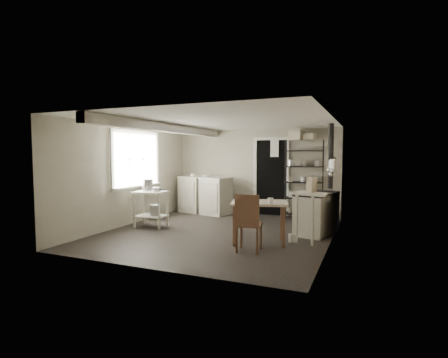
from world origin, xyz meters
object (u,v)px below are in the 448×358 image
at_px(work_table, 259,222).
at_px(chair, 249,223).
at_px(shelf_rack, 303,181).
at_px(prep_table, 151,209).
at_px(stove, 317,212).
at_px(base_cabinets, 205,196).
at_px(flour_sack, 308,210).
at_px(stockpot, 147,185).

xyz_separation_m(work_table, chair, (0.01, -0.59, 0.10)).
bearing_deg(shelf_rack, work_table, -112.90).
relative_size(prep_table, work_table, 0.80).
xyz_separation_m(prep_table, stove, (3.51, 0.78, 0.04)).
height_order(base_cabinets, work_table, base_cabinets).
bearing_deg(prep_table, work_table, -8.43).
bearing_deg(shelf_rack, flour_sack, -66.22).
bearing_deg(base_cabinets, chair, -40.77).
bearing_deg(work_table, chair, -89.01).
xyz_separation_m(stove, chair, (-0.86, -1.76, 0.04)).
relative_size(base_cabinets, flour_sack, 3.06).
relative_size(chair, flour_sack, 1.96).
relative_size(base_cabinets, work_table, 1.52).
relative_size(prep_table, stockpot, 3.10).
relative_size(shelf_rack, stove, 1.84).
bearing_deg(stockpot, flour_sack, 33.08).
height_order(base_cabinets, chair, chair).
height_order(base_cabinets, flour_sack, base_cabinets).
bearing_deg(stove, prep_table, -153.40).
bearing_deg(chair, prep_table, 152.60).
bearing_deg(prep_table, base_cabinets, 82.09).
relative_size(stockpot, flour_sack, 0.52).
xyz_separation_m(shelf_rack, work_table, (-0.32, -2.79, -0.57)).
xyz_separation_m(stockpot, chair, (2.79, -1.07, -0.45)).
xyz_separation_m(shelf_rack, chair, (-0.30, -3.38, -0.46)).
relative_size(prep_table, stove, 0.75).
distance_m(base_cabinets, flour_sack, 2.82).
xyz_separation_m(stockpot, flour_sack, (3.26, 2.12, -0.70)).
bearing_deg(prep_table, chair, -20.38).
height_order(shelf_rack, chair, shelf_rack).
distance_m(stove, flour_sack, 1.50).
bearing_deg(flour_sack, base_cabinets, -178.59).
relative_size(prep_table, chair, 0.82).
xyz_separation_m(base_cabinets, work_table, (2.33, -2.53, -0.08)).
height_order(stockpot, shelf_rack, shelf_rack).
bearing_deg(base_cabinets, flour_sack, 13.73).
bearing_deg(shelf_rack, prep_table, -157.28).
distance_m(stockpot, stove, 3.75).
distance_m(shelf_rack, work_table, 2.87).
bearing_deg(flour_sack, work_table, -100.44).
bearing_deg(chair, shelf_rack, 77.83).
relative_size(shelf_rack, work_table, 1.97).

